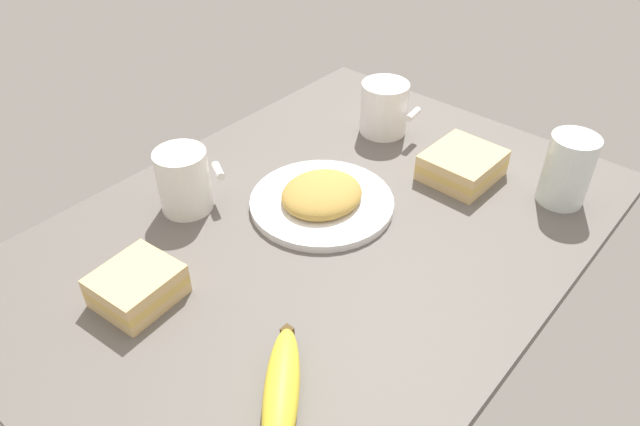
# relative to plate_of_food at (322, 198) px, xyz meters

# --- Properties ---
(tabletop) EXTENTS (0.90, 0.64, 0.02)m
(tabletop) POSITION_rel_plate_of_food_xyz_m (0.04, 0.03, -0.02)
(tabletop) COLOR #5B5651
(tabletop) RESTS_ON ground
(plate_of_food) EXTENTS (0.22, 0.22, 0.04)m
(plate_of_food) POSITION_rel_plate_of_food_xyz_m (0.00, 0.00, 0.00)
(plate_of_food) COLOR white
(plate_of_food) RESTS_ON tabletop
(coffee_mug_black) EXTENTS (0.10, 0.08, 0.10)m
(coffee_mug_black) POSITION_rel_plate_of_food_xyz_m (0.13, -0.15, 0.04)
(coffee_mug_black) COLOR white
(coffee_mug_black) RESTS_ON tabletop
(coffee_mug_milky) EXTENTS (0.08, 0.11, 0.09)m
(coffee_mug_milky) POSITION_rel_plate_of_food_xyz_m (-0.24, -0.06, 0.03)
(coffee_mug_milky) COLOR white
(coffee_mug_milky) RESTS_ON tabletop
(sandwich_main) EXTENTS (0.10, 0.09, 0.04)m
(sandwich_main) POSITION_rel_plate_of_food_xyz_m (0.30, -0.05, 0.01)
(sandwich_main) COLOR #DBB77A
(sandwich_main) RESTS_ON tabletop
(sandwich_side) EXTENTS (0.12, 0.11, 0.04)m
(sandwich_side) POSITION_rel_plate_of_food_xyz_m (-0.20, 0.12, 0.01)
(sandwich_side) COLOR #DBB77A
(sandwich_side) RESTS_ON tabletop
(glass_of_milk) EXTENTS (0.07, 0.07, 0.11)m
(glass_of_milk) POSITION_rel_plate_of_food_xyz_m (-0.25, 0.27, 0.03)
(glass_of_milk) COLOR silver
(glass_of_milk) RESTS_ON tabletop
(banana) EXTENTS (0.16, 0.14, 0.04)m
(banana) POSITION_rel_plate_of_food_xyz_m (0.29, 0.19, 0.01)
(banana) COLOR yellow
(banana) RESTS_ON tabletop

